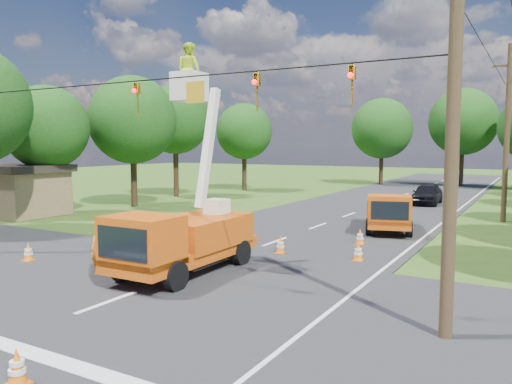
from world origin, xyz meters
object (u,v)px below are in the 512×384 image
Objects in this scene: second_truck at (388,211)px; pole_right_near at (453,110)px; traffic_cone_2 at (280,245)px; traffic_cone_7 at (409,221)px; distant_car at (427,194)px; tree_left_d at (133,120)px; traffic_cone_4 at (28,252)px; traffic_cone_1 at (17,367)px; tree_far_b at (463,122)px; ground_worker at (99,251)px; bucket_truck at (183,226)px; tree_far_a at (382,128)px; shed at (19,189)px; traffic_cone_3 at (360,237)px; tree_left_e at (175,120)px; traffic_cone_8 at (358,252)px; tree_left_f at (244,131)px; tree_left_c at (46,128)px; pole_right_mid at (507,132)px.

pole_right_near reaches higher than second_truck.
traffic_cone_7 is at bearing 70.89° from traffic_cone_2.
traffic_cone_7 is (1.29, -11.53, -0.42)m from distant_car.
pole_right_near reaches higher than tree_left_d.
traffic_cone_2 is 1.00× the size of traffic_cone_4.
distant_car is 6.46× the size of traffic_cone_1.
ground_worker is at bearing -96.93° from tree_far_b.
bucket_truck is 0.78× the size of pole_right_near.
distant_car is at bearing -63.97° from tree_far_a.
bucket_truck is 0.75× the size of tree_far_b.
tree_far_a is at bearing 69.62° from shed.
traffic_cone_1 is 1.00× the size of traffic_cone_4.
traffic_cone_2 is 19.39m from shed.
traffic_cone_3 is (2.21, 3.36, 0.00)m from traffic_cone_2.
second_truck is at bearing -22.70° from tree_left_e.
traffic_cone_8 is 0.08× the size of tree_left_e.
ground_worker is 0.20× the size of tree_left_f.
traffic_cone_4 is at bearing -150.18° from traffic_cone_8.
traffic_cone_2 is 3.15m from traffic_cone_8.
tree_left_d is at bearing 179.95° from traffic_cone_7.
tree_far_b is (-0.63, 31.55, 5.77)m from second_truck.
tree_far_a is (-2.54, 42.95, 5.34)m from ground_worker.
pole_right_near is (4.15, -14.98, 4.75)m from traffic_cone_7.
tree_left_c is at bearing 33.69° from shed.
pole_right_mid reaches higher than traffic_cone_7.
tree_left_f is at bearing 167.31° from distant_car.
tree_far_a is at bearing 96.55° from bucket_truck.
traffic_cone_3 is at bearing 64.90° from bucket_truck.
tree_left_c is (-16.33, 7.39, 3.78)m from bucket_truck.
traffic_cone_8 is at bearing -100.03° from second_truck.
ground_worker is at bearing -86.62° from tree_far_a.
traffic_cone_8 is 0.07× the size of tree_far_a.
tree_far_a is at bearing 88.16° from traffic_cone_4.
ground_worker is 43.35m from tree_far_a.
tree_left_d is 29.73m from tree_far_a.
tree_far_b is (9.37, 44.81, 6.45)m from traffic_cone_4.
pole_right_near is 27.90m from tree_left_d.
tree_left_c reaches higher than ground_worker.
traffic_cone_2 is (-1.79, -20.44, -0.42)m from distant_car.
pole_right_mid is 0.97× the size of tree_far_b.
distant_car is 19.13m from tree_far_a.
tree_far_a is at bearing 70.35° from tree_left_d.
shed is 22.60m from tree_left_f.
tree_left_d is (-19.35, 0.02, 5.77)m from traffic_cone_7.
traffic_cone_8 is at bearing 5.23° from traffic_cone_2.
tree_left_c is (-10.13, 8.81, 5.08)m from traffic_cone_4.
distant_car reaches higher than traffic_cone_4.
ground_worker reaches higher than traffic_cone_4.
traffic_cone_2 is 0.07× the size of tree_far_b.
traffic_cone_2 is at bearing -9.36° from tree_left_c.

